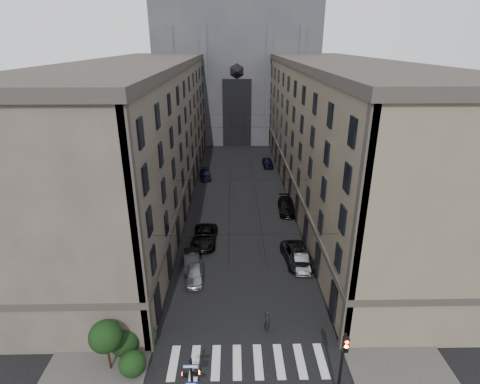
{
  "coord_description": "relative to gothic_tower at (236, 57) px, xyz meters",
  "views": [
    {
      "loc": [
        -0.95,
        -15.08,
        21.15
      ],
      "look_at": [
        -0.39,
        12.91,
        9.83
      ],
      "focal_mm": 28.0,
      "sensor_mm": 36.0,
      "label": 1
    }
  ],
  "objects": [
    {
      "name": "building_left",
      "position": [
        -13.44,
        -38.96,
        -8.45
      ],
      "size": [
        13.6,
        60.6,
        18.85
      ],
      "color": "#494038",
      "rests_on": "ground"
    },
    {
      "name": "car_right_midnear",
      "position": [
        5.62,
        -57.16,
        -17.01
      ],
      "size": [
        3.16,
        5.92,
        1.58
      ],
      "primitive_type": "imported",
      "rotation": [
        0.0,
        0.0,
        0.1
      ],
      "color": "black",
      "rests_on": "ground"
    },
    {
      "name": "zebra_crossing",
      "position": [
        0.0,
        -69.96,
        -17.79
      ],
      "size": [
        11.0,
        3.2,
        0.01
      ],
      "primitive_type": "cube",
      "color": "beige",
      "rests_on": "ground"
    },
    {
      "name": "car_left_near",
      "position": [
        -4.63,
        -59.98,
        -17.1
      ],
      "size": [
        1.87,
        4.16,
        1.39
      ],
      "primitive_type": "imported",
      "rotation": [
        0.0,
        0.0,
        0.06
      ],
      "color": "gray",
      "rests_on": "ground"
    },
    {
      "name": "gothic_tower",
      "position": [
        0.0,
        0.0,
        0.0
      ],
      "size": [
        35.0,
        23.0,
        58.0
      ],
      "color": "#2D2D33",
      "rests_on": "ground"
    },
    {
      "name": "tram_wires",
      "position": [
        0.0,
        -39.33,
        -10.55
      ],
      "size": [
        14.0,
        60.0,
        0.43
      ],
      "color": "black",
      "rests_on": "ground"
    },
    {
      "name": "pedestrian_signal_left",
      "position": [
        -3.51,
        -73.46,
        -15.48
      ],
      "size": [
        1.02,
        0.38,
        4.0
      ],
      "color": "black",
      "rests_on": "ground"
    },
    {
      "name": "shrub_cluster",
      "position": [
        -8.72,
        -69.95,
        -16.0
      ],
      "size": [
        3.9,
        4.4,
        3.9
      ],
      "color": "black",
      "rests_on": "sidewalk_left"
    },
    {
      "name": "car_left_far",
      "position": [
        -5.54,
        -31.52,
        -17.16
      ],
      "size": [
        2.31,
        4.58,
        1.28
      ],
      "primitive_type": "imported",
      "rotation": [
        0.0,
        0.0,
        0.12
      ],
      "color": "black",
      "rests_on": "ground"
    },
    {
      "name": "car_right_far",
      "position": [
        5.38,
        -25.49,
        -17.04
      ],
      "size": [
        1.9,
        4.49,
        1.52
      ],
      "primitive_type": "imported",
      "rotation": [
        0.0,
        0.0,
        0.02
      ],
      "color": "black",
      "rests_on": "ground"
    },
    {
      "name": "pedestrian",
      "position": [
        1.68,
        -66.96,
        -16.87
      ],
      "size": [
        0.66,
        0.79,
        1.86
      ],
      "primitive_type": "imported",
      "rotation": [
        0.0,
        0.0,
        1.21
      ],
      "color": "black",
      "rests_on": "ground"
    },
    {
      "name": "sidewalk_right",
      "position": [
        10.5,
        -38.96,
        -17.72
      ],
      "size": [
        7.0,
        80.0,
        0.15
      ],
      "primitive_type": "cube",
      "color": "#383533",
      "rests_on": "ground"
    },
    {
      "name": "car_right_near",
      "position": [
        5.81,
        -58.03,
        -17.11
      ],
      "size": [
        1.59,
        4.2,
        1.37
      ],
      "primitive_type": "imported",
      "rotation": [
        0.0,
        0.0,
        -0.03
      ],
      "color": "gray",
      "rests_on": "ground"
    },
    {
      "name": "building_right",
      "position": [
        13.44,
        -38.96,
        -8.45
      ],
      "size": [
        13.6,
        60.6,
        18.85
      ],
      "color": "brown",
      "rests_on": "ground"
    },
    {
      "name": "car_right_midfar",
      "position": [
        6.2,
        -44.84,
        -17.01
      ],
      "size": [
        2.45,
        5.5,
        1.57
      ],
      "primitive_type": "imported",
      "rotation": [
        0.0,
        0.0,
        -0.05
      ],
      "color": "black",
      "rests_on": "ground"
    },
    {
      "name": "car_left_midfar",
      "position": [
        -4.2,
        -53.03,
        -17.01
      ],
      "size": [
        2.81,
        5.79,
        1.59
      ],
      "primitive_type": "imported",
      "rotation": [
        0.0,
        0.0,
        -0.03
      ],
      "color": "black",
      "rests_on": "ground"
    },
    {
      "name": "car_left_midnear",
      "position": [
        -5.12,
        -57.9,
        -17.07
      ],
      "size": [
        2.14,
        4.59,
        1.45
      ],
      "primitive_type": "imported",
      "rotation": [
        0.0,
        0.0,
        0.14
      ],
      "color": "black",
      "rests_on": "ground"
    },
    {
      "name": "traffic_light_right",
      "position": [
        5.6,
        -73.04,
        -14.51
      ],
      "size": [
        0.34,
        0.5,
        5.2
      ],
      "color": "black",
      "rests_on": "ground"
    },
    {
      "name": "sidewalk_left",
      "position": [
        -10.5,
        -38.96,
        -17.72
      ],
      "size": [
        7.0,
        80.0,
        0.15
      ],
      "primitive_type": "cube",
      "color": "#383533",
      "rests_on": "ground"
    }
  ]
}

